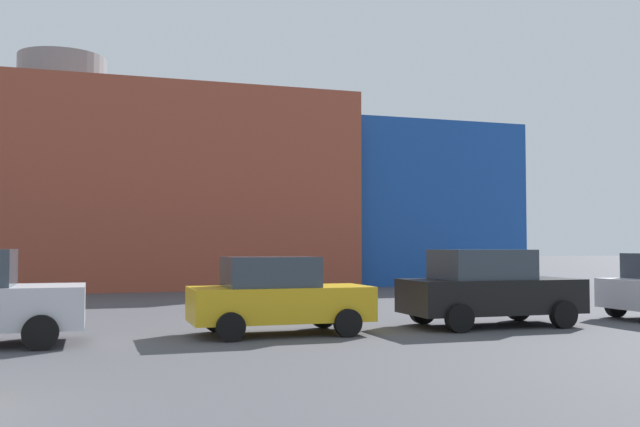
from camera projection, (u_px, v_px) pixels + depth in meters
building_backdrop at (60, 195)px, 33.33m from camera, size 43.28×11.90×10.73m
parked_car_3 at (278, 296)px, 15.12m from camera, size 3.80×1.87×1.65m
parked_car_4 at (488, 288)px, 16.67m from camera, size 4.13×2.03×1.79m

